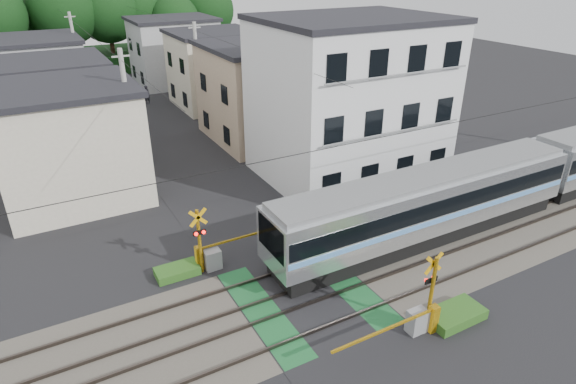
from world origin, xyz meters
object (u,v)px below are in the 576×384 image
crossing_signal_far (210,254)px  pedestrian (146,94)px  crossing_signal_near (421,316)px  apartment_block (349,99)px  commuter_train (542,170)px

crossing_signal_far → pedestrian: size_ratio=2.83×
crossing_signal_far → pedestrian: crossing_signal_far is taller
crossing_signal_near → apartment_block: apartment_block is taller
commuter_train → apartment_block: 11.29m
commuter_train → crossing_signal_near: 13.94m
pedestrian → commuter_train: bearing=113.9°
apartment_block → commuter_train: bearing=-49.4°
apartment_block → pedestrian: size_ratio=6.11×
apartment_block → pedestrian: apartment_block is taller
crossing_signal_far → commuter_train: bearing=-7.7°
commuter_train → crossing_signal_far: size_ratio=6.98×
pedestrian → crossing_signal_near: bearing=90.6°
commuter_train → crossing_signal_near: bearing=-159.6°
apartment_block → crossing_signal_near: bearing=-114.2°
commuter_train → crossing_signal_far: 18.39m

